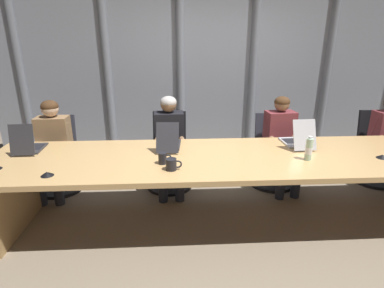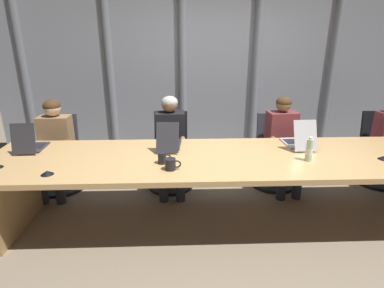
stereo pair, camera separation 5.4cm
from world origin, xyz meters
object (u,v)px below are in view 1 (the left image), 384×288
Objects in this scene: person_left_end at (52,143)px; person_left_mid at (169,139)px; laptop_left_end at (29,146)px; person_center at (282,138)px; laptop_center at (297,140)px; office_chair_center at (272,158)px; office_chair_right_mid at (376,155)px; coffee_mug_far at (172,164)px; conference_mic_left_side at (382,156)px; coffee_mug_near at (163,158)px; office_chair_left_mid at (169,159)px; office_chair_left_end at (58,162)px; conference_mic_middle at (47,174)px; laptop_left_mid at (169,142)px; water_bottle_primary at (309,149)px.

person_left_mid is at bearing 89.22° from person_left_end.
laptop_left_end is 0.33× the size of person_center.
laptop_center is 0.51× the size of office_chair_center.
office_chair_right_mid is at bearing -67.99° from laptop_center.
coffee_mug_far reaches higher than conference_mic_left_side.
coffee_mug_near is (1.39, -0.40, -0.01)m from laptop_left_end.
person_left_end reaches higher than coffee_mug_far.
person_left_end is 10.64× the size of conference_mic_left_side.
coffee_mug_near is at bearing 1.64° from office_chair_left_mid.
laptop_center is at bearing 149.25° from conference_mic_left_side.
office_chair_left_mid reaches higher than coffee_mug_far.
office_chair_left_end is at bearing -99.16° from person_center.
office_chair_right_mid is at bearing 24.00° from coffee_mug_far.
laptop_left_end reaches higher than office_chair_left_end.
person_left_mid reaches higher than coffee_mug_near.
conference_mic_middle is (0.38, -1.13, 0.10)m from person_left_end.
conference_mic_middle is (-0.98, -0.21, -0.04)m from coffee_mug_near.
laptop_center is 2.85m from person_left_end.
laptop_left_mid reaches higher than water_bottle_primary.
laptop_left_end is 0.42× the size of office_chair_right_mid.
water_bottle_primary reaches higher than coffee_mug_far.
laptop_left_end is 0.74m from conference_mic_middle.
laptop_left_end reaches higher than laptop_center.
conference_mic_left_side is at bearing 66.51° from office_chair_left_mid.
person_left_end reaches higher than office_chair_left_end.
office_chair_right_mid is at bearing 90.63° from person_left_mid.
office_chair_right_mid is at bearing 20.85° from coffee_mug_near.
laptop_left_mid is 0.44m from coffee_mug_near.
laptop_left_end reaches higher than conference_mic_left_side.
person_left_mid is at bearing -72.26° from laptop_left_end.
person_left_end reaches higher than laptop_left_mid.
person_left_end reaches higher than conference_mic_left_side.
office_chair_center is at bearing 28.38° from conference_mic_middle.
office_chair_right_mid is 3.95× the size of water_bottle_primary.
laptop_center is at bearing 5.95° from office_chair_center.
water_bottle_primary is 1.64× the size of coffee_mug_far.
person_center is 1.74m from coffee_mug_far.
laptop_left_mid reaches higher than office_chair_right_mid.
laptop_center is 1.50m from coffee_mug_near.
office_chair_left_end reaches higher than coffee_mug_far.
office_chair_left_mid is at bearing 87.01° from office_chair_left_end.
laptop_center is at bearing 68.53° from office_chair_left_mid.
office_chair_right_mid is 6.49× the size of coffee_mug_far.
coffee_mug_near is (-0.03, -1.08, 0.45)m from office_chair_left_mid.
person_center is at bearing 24.96° from conference_mic_middle.
office_chair_left_end is 7.33× the size of coffee_mug_near.
laptop_left_end is 2.91m from office_chair_center.
office_chair_left_mid is 2.80m from office_chair_right_mid.
laptop_left_end is at bearing 95.58° from laptop_left_mid.
water_bottle_primary reaches higher than coffee_mug_near.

